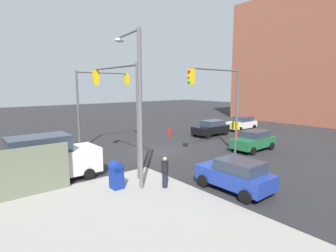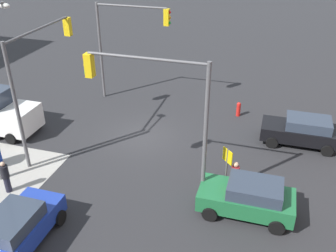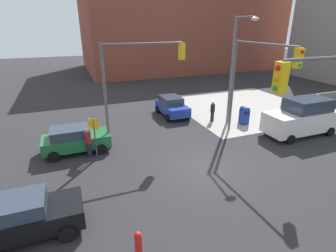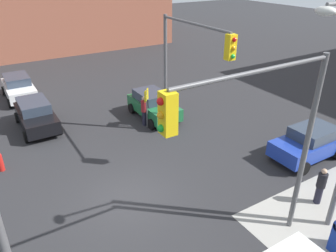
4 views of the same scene
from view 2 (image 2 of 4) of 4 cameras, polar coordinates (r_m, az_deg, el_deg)
ground_plane at (r=21.84m, az=-3.93°, el=-1.56°), size 120.00×120.00×0.00m
traffic_signal_nw_corner at (r=15.18m, az=-1.54°, el=3.80°), size 5.31×0.36×6.50m
traffic_signal_se_corner at (r=24.83m, az=-6.46°, el=13.72°), size 5.00×0.36×6.50m
traffic_signal_ne_corner at (r=20.01m, az=-19.11°, el=8.63°), size 0.36×5.66×6.50m
warning_sign_two_way at (r=16.76m, az=8.96°, el=-5.71°), size 0.48×0.48×2.40m
fire_hydrant at (r=24.25m, az=10.69°, el=2.58°), size 0.26×0.26×0.94m
hatchback_black at (r=21.96m, az=19.75°, el=-0.64°), size 4.21×2.02×1.62m
hatchback_blue at (r=15.78m, az=-21.88°, el=-14.09°), size 2.02×3.81×1.62m
sedan_green at (r=16.35m, az=12.10°, el=-10.56°), size 3.98×2.02×1.62m
pedestrian_crossing at (r=17.11m, az=10.10°, el=-7.86°), size 0.36×0.36×1.81m
pedestrian_waiting at (r=18.65m, az=-23.51°, el=-7.06°), size 0.36×0.36×1.64m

